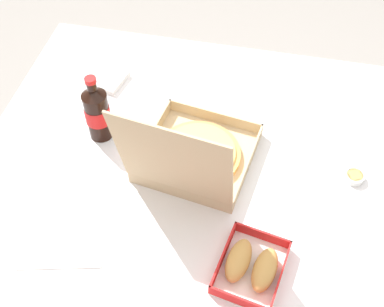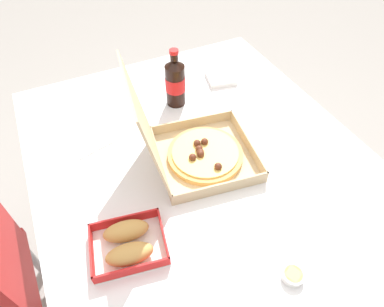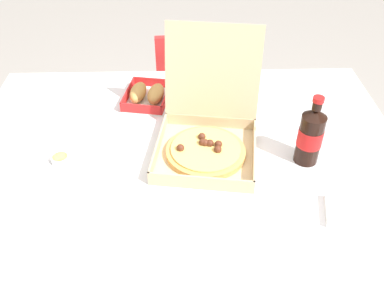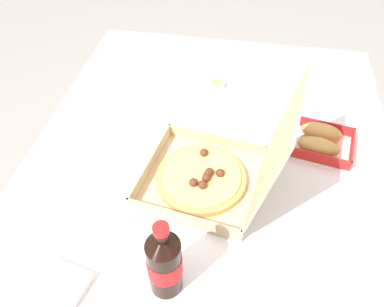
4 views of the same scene
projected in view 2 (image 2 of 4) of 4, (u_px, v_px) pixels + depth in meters
The scene contains 8 objects.
ground_plane at pixel (205, 268), 1.56m from camera, with size 10.00×10.00×0.00m, color gray.
dining_table at pixel (211, 185), 1.06m from camera, with size 1.40×1.06×0.73m.
pizza_box_open at pixel (195, 150), 1.02m from camera, with size 0.35×0.40×0.34m.
bread_side_box at pixel (128, 243), 0.83m from camera, with size 0.18×0.21×0.06m.
cola_bottle at pixel (175, 82), 1.18m from camera, with size 0.07×0.07×0.22m.
paper_menu at pixel (81, 134), 1.13m from camera, with size 0.21×0.15×0.00m, color white.
napkin_pile at pixel (221, 78), 1.34m from camera, with size 0.11×0.11×0.02m, color white.
dipping_sauce_cup at pixel (293, 275), 0.79m from camera, with size 0.06×0.06×0.02m.
Camera 2 is at (-0.55, 0.33, 1.52)m, focal length 30.30 mm.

